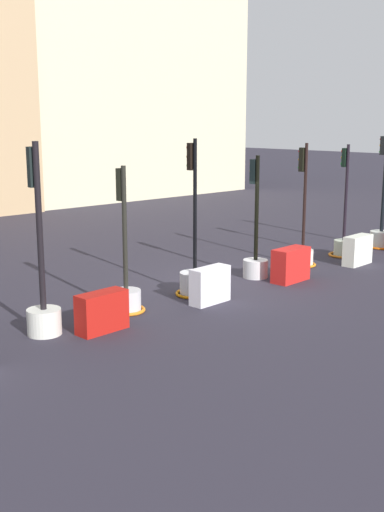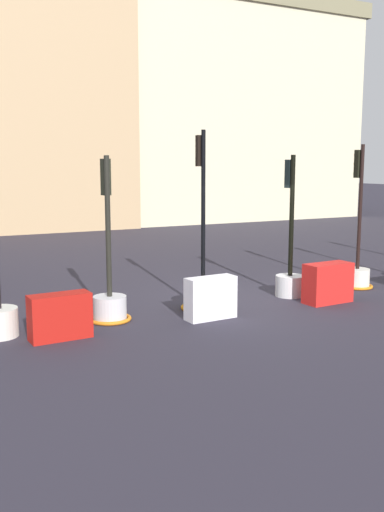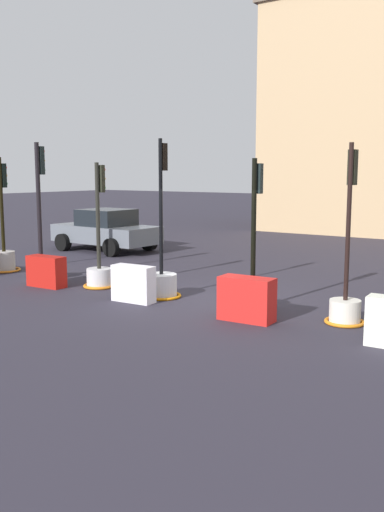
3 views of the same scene
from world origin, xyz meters
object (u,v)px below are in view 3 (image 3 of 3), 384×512
(traffic_light_1, at_px, (41,251))
(car_grey_saloon, at_px, (106,230))
(construction_barrier_1, at_px, (46,271))
(traffic_light_4, at_px, (253,280))
(traffic_light_0, at_px, (4,253))
(construction_barrier_2, at_px, (133,284))
(traffic_light_5, at_px, (346,295))
(traffic_light_3, at_px, (162,277))
(construction_barrier_3, at_px, (247,299))
(traffic_light_2, at_px, (99,268))

(traffic_light_1, xyz_separation_m, car_grey_saloon, (-2.51, 5.18, -0.00))
(construction_barrier_1, bearing_deg, traffic_light_4, 9.12)
(traffic_light_0, relative_size, traffic_light_1, 0.90)
(construction_barrier_2, bearing_deg, traffic_light_5, 11.24)
(traffic_light_4, relative_size, construction_barrier_2, 3.11)
(traffic_light_3, bearing_deg, construction_barrier_3, -15.27)
(traffic_light_2, xyz_separation_m, traffic_light_4, (4.31, 0.14, 0.13))
(traffic_light_0, relative_size, traffic_light_3, 0.91)
(traffic_light_3, xyz_separation_m, construction_barrier_2, (-0.22, -0.74, -0.07))
(traffic_light_3, xyz_separation_m, construction_barrier_1, (-3.13, -0.71, -0.08))
(traffic_light_3, bearing_deg, traffic_light_0, 178.57)
(traffic_light_1, height_order, traffic_light_5, traffic_light_1)
(traffic_light_0, xyz_separation_m, construction_barrier_2, (5.73, -0.88, -0.13))
(traffic_light_1, relative_size, construction_barrier_2, 3.60)
(traffic_light_5, bearing_deg, construction_barrier_1, -173.28)
(construction_barrier_3, bearing_deg, traffic_light_0, 174.20)
(traffic_light_0, relative_size, traffic_light_5, 0.97)
(traffic_light_4, bearing_deg, construction_barrier_2, -160.50)
(traffic_light_2, bearing_deg, traffic_light_4, 1.88)
(traffic_light_0, distance_m, traffic_light_2, 3.96)
(traffic_light_0, distance_m, construction_barrier_1, 2.95)
(traffic_light_1, height_order, car_grey_saloon, traffic_light_1)
(traffic_light_5, height_order, construction_barrier_3, traffic_light_5)
(traffic_light_5, xyz_separation_m, construction_barrier_1, (-7.44, -0.88, -0.16))
(traffic_light_1, relative_size, traffic_light_5, 1.07)
(traffic_light_1, distance_m, construction_barrier_2, 3.89)
(traffic_light_4, relative_size, construction_barrier_1, 2.98)
(traffic_light_1, bearing_deg, car_grey_saloon, 115.83)
(traffic_light_0, xyz_separation_m, traffic_light_1, (1.91, -0.24, 0.22))
(traffic_light_5, bearing_deg, traffic_light_0, -179.91)
(construction_barrier_2, bearing_deg, traffic_light_3, 73.13)
(traffic_light_1, xyz_separation_m, construction_barrier_2, (3.82, -0.65, -0.35))
(traffic_light_1, xyz_separation_m, construction_barrier_3, (6.71, -0.64, -0.33))
(traffic_light_0, distance_m, traffic_light_3, 5.95)
(construction_barrier_3, bearing_deg, traffic_light_3, 164.73)
(traffic_light_2, xyz_separation_m, construction_barrier_1, (-1.14, -0.73, -0.11))
(traffic_light_1, relative_size, traffic_light_3, 1.01)
(traffic_light_1, distance_m, traffic_light_3, 4.06)
(construction_barrier_1, xyz_separation_m, construction_barrier_2, (2.91, -0.02, 0.02))
(traffic_light_0, bearing_deg, traffic_light_4, 0.10)
(traffic_light_5, distance_m, construction_barrier_1, 7.50)
(traffic_light_3, height_order, construction_barrier_3, traffic_light_3)
(traffic_light_0, xyz_separation_m, traffic_light_5, (10.26, 0.02, 0.01))
(construction_barrier_2, bearing_deg, traffic_light_2, 156.90)
(traffic_light_2, relative_size, traffic_light_5, 0.91)
(traffic_light_3, xyz_separation_m, construction_barrier_3, (2.66, -0.73, -0.05))
(traffic_light_5, bearing_deg, traffic_light_3, -177.80)
(traffic_light_3, height_order, construction_barrier_1, traffic_light_3)
(construction_barrier_1, xyz_separation_m, car_grey_saloon, (-3.42, 5.80, 0.37))
(construction_barrier_3, bearing_deg, construction_barrier_1, 179.85)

